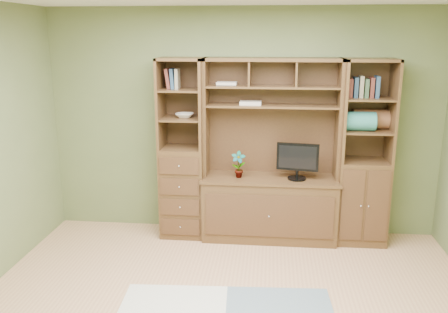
# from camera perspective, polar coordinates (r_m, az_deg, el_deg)

# --- Properties ---
(room) EXTENTS (4.60, 4.10, 2.64)m
(room) POSITION_cam_1_polar(r_m,az_deg,el_deg) (3.56, 0.19, -1.74)
(room) COLOR tan
(room) RESTS_ON ground
(center_hutch) EXTENTS (1.54, 0.53, 2.05)m
(center_hutch) POSITION_cam_1_polar(r_m,az_deg,el_deg) (5.29, 5.63, 0.53)
(center_hutch) COLOR #4C311A
(center_hutch) RESTS_ON ground
(left_tower) EXTENTS (0.50, 0.45, 2.05)m
(left_tower) POSITION_cam_1_polar(r_m,az_deg,el_deg) (5.42, -5.00, 0.88)
(left_tower) COLOR #4C311A
(left_tower) RESTS_ON ground
(right_tower) EXTENTS (0.55, 0.45, 2.05)m
(right_tower) POSITION_cam_1_polar(r_m,az_deg,el_deg) (5.42, 16.52, 0.35)
(right_tower) COLOR #4C311A
(right_tower) RESTS_ON ground
(monitor) EXTENTS (0.49, 0.27, 0.56)m
(monitor) POSITION_cam_1_polar(r_m,az_deg,el_deg) (5.26, 8.86, 0.22)
(monitor) COLOR black
(monitor) RESTS_ON center_hutch
(orchid) EXTENTS (0.16, 0.11, 0.30)m
(orchid) POSITION_cam_1_polar(r_m,az_deg,el_deg) (5.30, 1.75, -0.98)
(orchid) COLOR #A74B38
(orchid) RESTS_ON center_hutch
(magazines) EXTENTS (0.24, 0.17, 0.04)m
(magazines) POSITION_cam_1_polar(r_m,az_deg,el_deg) (5.28, 3.22, 6.46)
(magazines) COLOR beige
(magazines) RESTS_ON center_hutch
(bowl) EXTENTS (0.20, 0.20, 0.05)m
(bowl) POSITION_cam_1_polar(r_m,az_deg,el_deg) (5.33, -4.77, 4.95)
(bowl) COLOR beige
(bowl) RESTS_ON left_tower
(blanket_teal) EXTENTS (0.35, 0.20, 0.20)m
(blanket_teal) POSITION_cam_1_polar(r_m,az_deg,el_deg) (5.28, 15.85, 4.11)
(blanket_teal) COLOR #2F7B73
(blanket_teal) RESTS_ON right_tower
(blanket_red) EXTENTS (0.38, 0.21, 0.21)m
(blanket_red) POSITION_cam_1_polar(r_m,az_deg,el_deg) (5.44, 17.19, 4.33)
(blanket_red) COLOR brown
(blanket_red) RESTS_ON right_tower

